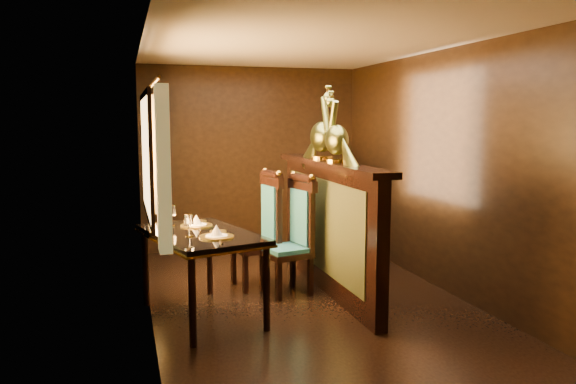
% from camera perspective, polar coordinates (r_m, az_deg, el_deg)
% --- Properties ---
extents(ground, '(5.00, 5.00, 0.00)m').
position_cam_1_polar(ground, '(5.65, 1.94, -11.01)').
color(ground, black).
rests_on(ground, ground).
extents(room_shell, '(3.04, 5.04, 2.52)m').
position_cam_1_polar(room_shell, '(5.36, 1.09, 5.23)').
color(room_shell, black).
rests_on(room_shell, ground).
extents(partition, '(0.26, 2.70, 1.36)m').
position_cam_1_polar(partition, '(5.85, 4.04, -3.18)').
color(partition, black).
rests_on(partition, ground).
extents(dining_table, '(1.13, 1.49, 0.99)m').
position_cam_1_polar(dining_table, '(5.09, -8.85, -4.84)').
color(dining_table, black).
rests_on(dining_table, ground).
extents(chair_left, '(0.54, 0.55, 1.24)m').
position_cam_1_polar(chair_left, '(5.79, 0.81, -3.93)').
color(chair_left, black).
rests_on(chair_left, ground).
extents(chair_right, '(0.52, 0.54, 1.26)m').
position_cam_1_polar(chair_right, '(6.03, -2.33, -3.41)').
color(chair_right, black).
rests_on(chair_right, ground).
extents(peacock_left, '(0.22, 0.60, 0.71)m').
position_cam_1_polar(peacock_left, '(5.55, 4.99, 6.65)').
color(peacock_left, '#184928').
rests_on(peacock_left, partition).
extents(peacock_right, '(0.24, 0.65, 0.77)m').
position_cam_1_polar(peacock_right, '(5.95, 3.47, 6.98)').
color(peacock_right, '#184928').
rests_on(peacock_right, partition).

